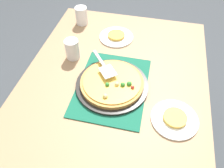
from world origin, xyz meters
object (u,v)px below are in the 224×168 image
object	(u,v)px
pizza	(112,82)
served_slice_right	(175,118)
cup_far	(72,49)
plate_far_right	(174,119)
cup_near	(81,16)
served_slice_left	(116,35)
plate_near_left	(116,37)
pizza_pan	(112,85)
pizza_server	(104,66)

from	to	relation	value
pizza	served_slice_right	size ratio (longest dim) A/B	3.00
cup_far	served_slice_right	bearing A→B (deg)	62.62
served_slice_right	cup_far	bearing A→B (deg)	-117.38
plate_far_right	cup_near	world-z (taller)	cup_near
pizza	cup_near	bearing A→B (deg)	-147.69
served_slice_left	served_slice_right	size ratio (longest dim) A/B	1.00
plate_near_left	served_slice_right	size ratio (longest dim) A/B	2.00
pizza_pan	served_slice_right	size ratio (longest dim) A/B	3.45
pizza_pan	pizza	world-z (taller)	pizza
pizza	cup_far	xyz separation A→B (m)	(-0.18, -0.28, 0.03)
served_slice_left	cup_near	bearing A→B (deg)	-112.06
plate_near_left	cup_far	xyz separation A→B (m)	(0.24, -0.21, 0.06)
plate_far_right	plate_near_left	bearing A→B (deg)	-144.60
pizza	cup_near	size ratio (longest dim) A/B	2.75
served_slice_left	cup_far	xyz separation A→B (m)	(0.24, -0.21, 0.04)
plate_near_left	plate_far_right	xyz separation A→B (m)	(0.56, 0.39, 0.00)
pizza_pan	pizza	xyz separation A→B (m)	(0.00, 0.00, 0.02)
pizza_pan	served_slice_left	xyz separation A→B (m)	(-0.42, -0.07, 0.01)
plate_near_left	pizza_server	world-z (taller)	pizza_server
plate_near_left	cup_near	world-z (taller)	cup_near
pizza	plate_near_left	distance (m)	0.43
pizza_pan	cup_near	distance (m)	0.63
plate_far_right	served_slice_right	xyz separation A→B (m)	(0.00, 0.00, 0.01)
cup_far	pizza_pan	bearing A→B (deg)	57.27
pizza	served_slice_right	distance (m)	0.36
cup_near	served_slice_left	bearing A→B (deg)	67.94
pizza_pan	served_slice_right	xyz separation A→B (m)	(0.14, 0.33, 0.01)
pizza_pan	served_slice_left	world-z (taller)	served_slice_left
pizza_server	cup_near	bearing A→B (deg)	-148.86
served_slice_left	pizza_server	world-z (taller)	pizza_server
served_slice_left	served_slice_right	world-z (taller)	same
served_slice_left	pizza_server	bearing A→B (deg)	0.83
pizza_pan	served_slice_right	bearing A→B (deg)	67.55
pizza	served_slice_right	xyz separation A→B (m)	(0.14, 0.33, -0.02)
pizza	pizza_pan	bearing A→B (deg)	-131.71
plate_far_right	pizza_server	world-z (taller)	pizza_server
plate_far_right	cup_near	bearing A→B (deg)	-135.06
plate_near_left	cup_far	distance (m)	0.33
plate_far_right	served_slice_right	world-z (taller)	served_slice_right
served_slice_right	pizza_pan	bearing A→B (deg)	-112.45
pizza_pan	plate_far_right	bearing A→B (deg)	67.55
served_slice_left	cup_near	xyz separation A→B (m)	(-0.11, -0.27, 0.04)
cup_far	pizza_server	size ratio (longest dim) A/B	0.58
pizza	cup_far	distance (m)	0.33
pizza_pan	plate_near_left	bearing A→B (deg)	-171.09
plate_far_right	cup_near	distance (m)	0.94
served_slice_right	cup_near	bearing A→B (deg)	-135.06
plate_near_left	plate_far_right	world-z (taller)	same
served_slice_right	pizza_server	distance (m)	0.45
pizza_pan	served_slice_right	world-z (taller)	served_slice_right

